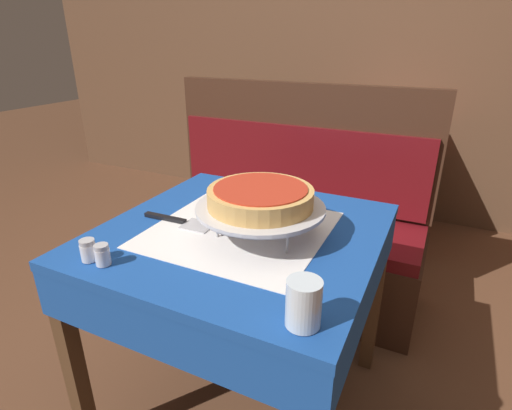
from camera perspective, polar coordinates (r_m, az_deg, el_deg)
name	(u,v)px	position (r m, az deg, el deg)	size (l,w,h in m)	color
ground_plane	(243,399)	(1.70, -1.83, -25.94)	(14.00, 14.00, 0.00)	brown
dining_table_front	(241,257)	(1.30, -2.18, -7.50)	(0.84, 0.84, 0.73)	#194799
dining_table_rear	(386,147)	(2.76, 18.13, 7.82)	(0.63, 0.63, 0.73)	red
booth_bench	(286,234)	(2.12, 4.30, -4.16)	(1.38, 0.47, 1.08)	#3D2316
back_wall_panel	(378,50)	(3.11, 17.03, 20.46)	(6.00, 0.04, 2.40)	brown
pizza_pan_stand	(260,209)	(1.17, 0.64, -0.55)	(0.38, 0.38, 0.10)	#ADADB2
deep_dish_pizza	(260,197)	(1.16, 0.65, 1.20)	(0.31, 0.31, 0.06)	tan
pizza_server	(180,221)	(1.31, -10.86, -2.29)	(0.25, 0.08, 0.01)	#BCBCC1
water_glass_near	(304,303)	(0.84, 6.82, -13.76)	(0.07, 0.07, 0.11)	silver
salt_shaker	(88,250)	(1.16, -22.84, -5.97)	(0.04, 0.04, 0.06)	silver
pepper_shaker	(102,255)	(1.12, -21.09, -6.65)	(0.04, 0.04, 0.06)	silver
condiment_caddy	(405,123)	(2.77, 20.57, 10.98)	(0.12, 0.12, 0.17)	black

